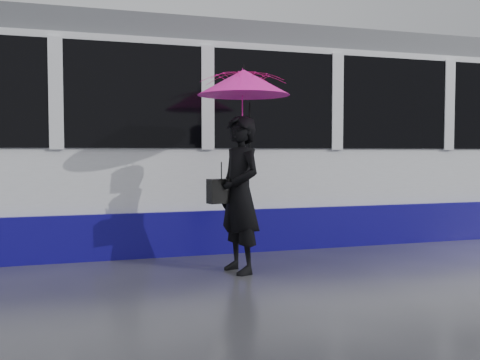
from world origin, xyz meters
name	(u,v)px	position (x,y,z in m)	size (l,w,h in m)	color
ground	(240,273)	(0.00, 0.00, 0.00)	(90.00, 90.00, 0.00)	#2A2B2F
rails	(195,240)	(0.00, 2.50, 0.01)	(34.00, 1.51, 0.02)	#3F3D38
tram	(94,140)	(-1.58, 2.50, 1.64)	(26.00, 2.56, 3.35)	white
woman	(240,194)	(0.01, 0.07, 0.94)	(0.68, 0.45, 1.88)	black
umbrella	(244,101)	(0.06, 0.07, 2.06)	(1.35, 1.35, 1.27)	#EB135D
handbag	(221,191)	(-0.21, 0.09, 0.98)	(0.36, 0.23, 0.47)	black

